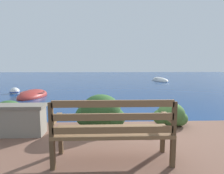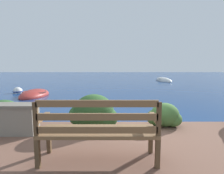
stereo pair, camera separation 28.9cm
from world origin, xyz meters
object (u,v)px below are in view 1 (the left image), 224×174
(rowboat_mid, at_px, (160,80))
(rowboat_nearest, at_px, (33,95))
(park_bench, at_px, (113,129))
(mooring_buoy, at_px, (15,92))

(rowboat_mid, bearing_deg, rowboat_nearest, -52.83)
(rowboat_mid, bearing_deg, park_bench, -26.08)
(rowboat_nearest, xyz_separation_m, rowboat_mid, (9.43, 9.03, -0.00))
(rowboat_nearest, xyz_separation_m, mooring_buoy, (-1.45, 1.06, 0.03))
(park_bench, height_order, mooring_buoy, park_bench)
(mooring_buoy, bearing_deg, rowboat_nearest, -36.12)
(park_bench, xyz_separation_m, rowboat_mid, (5.56, 15.71, -0.65))
(park_bench, relative_size, rowboat_nearest, 0.72)
(rowboat_nearest, bearing_deg, rowboat_mid, 136.88)
(rowboat_nearest, height_order, mooring_buoy, rowboat_nearest)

